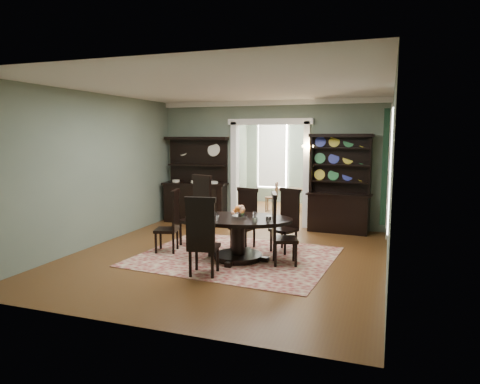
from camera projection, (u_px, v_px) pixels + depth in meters
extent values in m
cube|color=#573416|center=(226.00, 257.00, 7.72)|extent=(5.50, 6.00, 0.01)
cube|color=white|center=(225.00, 87.00, 7.33)|extent=(5.50, 6.00, 0.01)
cube|color=slate|center=(95.00, 170.00, 8.42)|extent=(0.01, 6.00, 3.00)
cube|color=slate|center=(391.00, 179.00, 6.63)|extent=(0.01, 6.00, 3.00)
cube|color=slate|center=(127.00, 197.00, 4.71)|extent=(5.50, 0.01, 3.00)
cube|color=slate|center=(201.00, 162.00, 10.93)|extent=(1.85, 0.01, 3.00)
cube|color=slate|center=(347.00, 165.00, 9.74)|extent=(1.85, 0.01, 3.00)
cube|color=slate|center=(270.00, 111.00, 10.17)|extent=(1.80, 0.01, 0.50)
cube|color=white|center=(270.00, 103.00, 10.10)|extent=(5.50, 0.10, 0.12)
cube|color=#573416|center=(286.00, 213.00, 12.17)|extent=(3.50, 3.50, 0.01)
cube|color=white|center=(287.00, 105.00, 11.77)|extent=(3.50, 3.50, 0.01)
cube|color=slate|center=(228.00, 159.00, 12.54)|extent=(0.01, 3.50, 3.00)
cube|color=slate|center=(350.00, 161.00, 11.40)|extent=(0.01, 3.50, 3.00)
cube|color=slate|center=(299.00, 157.00, 13.61)|extent=(3.50, 0.01, 3.00)
cube|color=white|center=(273.00, 155.00, 13.83)|extent=(1.05, 0.06, 2.20)
cube|color=white|center=(325.00, 156.00, 13.28)|extent=(1.05, 0.06, 2.20)
cube|color=white|center=(235.00, 173.00, 10.66)|extent=(0.14, 0.25, 2.50)
cube|color=white|center=(307.00, 175.00, 10.07)|extent=(0.14, 0.25, 2.50)
cube|color=white|center=(270.00, 122.00, 10.20)|extent=(2.08, 0.25, 0.14)
cube|color=white|center=(390.00, 170.00, 7.18)|extent=(0.02, 1.10, 2.00)
cube|color=white|center=(389.00, 170.00, 7.18)|extent=(0.01, 1.22, 2.12)
cube|color=black|center=(385.00, 167.00, 7.85)|extent=(0.10, 0.35, 2.10)
cube|color=gold|center=(309.00, 150.00, 9.90)|extent=(0.08, 0.05, 0.18)
sphere|color=#FFD88C|center=(303.00, 146.00, 9.78)|extent=(0.07, 0.07, 0.07)
sphere|color=#FFD88C|center=(312.00, 146.00, 9.72)|extent=(0.07, 0.07, 0.07)
cube|color=maroon|center=(236.00, 257.00, 7.70)|extent=(3.57, 3.04, 0.01)
ellipsoid|color=black|center=(238.00, 219.00, 7.45)|extent=(2.05, 1.45, 0.05)
cylinder|color=black|center=(238.00, 221.00, 7.46)|extent=(1.98, 1.98, 0.03)
cylinder|color=black|center=(238.00, 238.00, 7.50)|extent=(0.24, 0.24, 0.66)
cylinder|color=black|center=(238.00, 257.00, 7.54)|extent=(0.84, 0.84, 0.10)
cylinder|color=white|center=(239.00, 217.00, 7.41)|extent=(0.26, 0.26, 0.05)
cube|color=black|center=(194.00, 221.00, 8.43)|extent=(0.64, 0.63, 0.06)
cube|color=black|center=(202.00, 199.00, 8.53)|extent=(0.47, 0.25, 0.84)
cube|color=black|center=(202.00, 177.00, 8.47)|extent=(0.52, 0.29, 0.09)
cylinder|color=black|center=(181.00, 233.00, 8.46)|extent=(0.05, 0.05, 0.49)
cylinder|color=black|center=(193.00, 237.00, 8.19)|extent=(0.05, 0.05, 0.49)
cylinder|color=black|center=(195.00, 230.00, 8.73)|extent=(0.05, 0.05, 0.49)
cylinder|color=black|center=(208.00, 233.00, 8.47)|extent=(0.05, 0.05, 0.49)
cube|color=black|center=(243.00, 228.00, 8.23)|extent=(0.49, 0.47, 0.05)
cube|color=black|center=(248.00, 208.00, 8.33)|extent=(0.41, 0.13, 0.70)
cube|color=black|center=(248.00, 190.00, 8.28)|extent=(0.45, 0.16, 0.07)
cylinder|color=black|center=(231.00, 239.00, 8.20)|extent=(0.04, 0.04, 0.41)
cylinder|color=black|center=(246.00, 241.00, 8.03)|extent=(0.04, 0.04, 0.41)
cylinder|color=black|center=(240.00, 235.00, 8.47)|extent=(0.04, 0.04, 0.41)
cylinder|color=black|center=(254.00, 237.00, 8.31)|extent=(0.04, 0.04, 0.41)
cube|color=black|center=(284.00, 230.00, 7.99)|extent=(0.55, 0.54, 0.05)
cube|color=black|center=(290.00, 209.00, 8.07)|extent=(0.40, 0.22, 0.71)
cube|color=black|center=(290.00, 190.00, 8.02)|extent=(0.44, 0.25, 0.07)
cylinder|color=black|center=(271.00, 241.00, 8.01)|extent=(0.05, 0.05, 0.42)
cylinder|color=black|center=(285.00, 244.00, 7.78)|extent=(0.05, 0.05, 0.42)
cylinder|color=black|center=(282.00, 238.00, 8.24)|extent=(0.05, 0.05, 0.42)
cylinder|color=black|center=(296.00, 241.00, 8.02)|extent=(0.05, 0.05, 0.42)
cube|color=black|center=(167.00, 230.00, 7.99)|extent=(0.49, 0.50, 0.05)
cube|color=black|center=(176.00, 211.00, 7.93)|extent=(0.15, 0.42, 0.71)
cube|color=black|center=(175.00, 192.00, 7.88)|extent=(0.17, 0.46, 0.07)
cylinder|color=black|center=(161.00, 239.00, 8.19)|extent=(0.05, 0.05, 0.42)
cylinder|color=black|center=(156.00, 243.00, 7.87)|extent=(0.05, 0.05, 0.42)
cylinder|color=black|center=(177.00, 239.00, 8.17)|extent=(0.05, 0.05, 0.42)
cylinder|color=black|center=(173.00, 243.00, 7.84)|extent=(0.05, 0.05, 0.42)
cube|color=black|center=(285.00, 240.00, 7.20)|extent=(0.53, 0.54, 0.06)
cube|color=black|center=(274.00, 218.00, 7.15)|extent=(0.18, 0.43, 0.73)
cube|color=black|center=(274.00, 195.00, 7.10)|extent=(0.21, 0.47, 0.08)
cylinder|color=black|center=(296.00, 255.00, 7.05)|extent=(0.05, 0.05, 0.43)
cylinder|color=black|center=(294.00, 249.00, 7.39)|extent=(0.05, 0.05, 0.43)
cylinder|color=black|center=(275.00, 255.00, 7.06)|extent=(0.05, 0.05, 0.43)
cylinder|color=black|center=(274.00, 249.00, 7.39)|extent=(0.05, 0.05, 0.43)
cube|color=black|center=(204.00, 247.00, 6.66)|extent=(0.51, 0.49, 0.06)
cube|color=black|center=(200.00, 225.00, 6.42)|extent=(0.45, 0.12, 0.76)
cube|color=black|center=(200.00, 200.00, 6.37)|extent=(0.49, 0.14, 0.08)
cylinder|color=black|center=(218.00, 258.00, 6.83)|extent=(0.05, 0.05, 0.45)
cylinder|color=black|center=(196.00, 257.00, 6.89)|extent=(0.05, 0.05, 0.45)
cylinder|color=black|center=(212.00, 265.00, 6.49)|extent=(0.05, 0.05, 0.45)
cylinder|color=black|center=(190.00, 264.00, 6.55)|extent=(0.05, 0.05, 0.45)
cube|color=black|center=(196.00, 203.00, 10.80)|extent=(1.57, 0.64, 0.96)
cube|color=black|center=(195.00, 184.00, 10.73)|extent=(1.66, 0.70, 0.05)
cube|color=black|center=(199.00, 160.00, 10.86)|extent=(1.53, 0.19, 1.13)
cube|color=black|center=(197.00, 165.00, 10.78)|extent=(1.50, 0.38, 0.04)
cube|color=black|center=(196.00, 138.00, 10.68)|extent=(1.65, 0.46, 0.08)
cube|color=black|center=(339.00, 213.00, 9.66)|extent=(1.35, 0.56, 0.85)
cube|color=black|center=(339.00, 194.00, 9.60)|extent=(1.45, 0.61, 0.04)
cube|color=black|center=(341.00, 165.00, 9.69)|extent=(1.32, 0.14, 1.29)
cube|color=black|center=(312.00, 164.00, 9.81)|extent=(0.06, 0.25, 1.32)
cube|color=black|center=(370.00, 166.00, 9.39)|extent=(0.06, 0.25, 1.32)
cube|color=black|center=(341.00, 135.00, 9.50)|extent=(1.43, 0.40, 0.08)
cube|color=black|center=(340.00, 182.00, 9.65)|extent=(1.34, 0.33, 0.03)
cube|color=black|center=(340.00, 165.00, 9.60)|extent=(1.34, 0.33, 0.03)
cube|color=black|center=(341.00, 148.00, 9.55)|extent=(1.34, 0.33, 0.03)
cylinder|color=#533217|center=(291.00, 189.00, 12.27)|extent=(0.71, 0.71, 0.04)
cylinder|color=#533217|center=(291.00, 200.00, 12.31)|extent=(0.09, 0.09, 0.62)
cylinder|color=#533217|center=(290.00, 210.00, 12.35)|extent=(0.39, 0.39, 0.05)
cylinder|color=#533217|center=(271.00, 197.00, 12.32)|extent=(0.36, 0.36, 0.04)
cube|color=#533217|center=(277.00, 190.00, 12.24)|extent=(0.04, 0.32, 0.44)
cylinder|color=#533217|center=(268.00, 203.00, 12.49)|extent=(0.03, 0.03, 0.40)
cylinder|color=#533217|center=(266.00, 205.00, 12.26)|extent=(0.03, 0.03, 0.40)
cylinder|color=#533217|center=(276.00, 204.00, 12.43)|extent=(0.03, 0.03, 0.40)
cylinder|color=#533217|center=(274.00, 205.00, 12.19)|extent=(0.03, 0.03, 0.40)
cylinder|color=#533217|center=(313.00, 198.00, 11.99)|extent=(0.39, 0.39, 0.04)
cube|color=#533217|center=(307.00, 189.00, 12.06)|extent=(0.11, 0.35, 0.49)
cylinder|color=#533217|center=(315.00, 207.00, 11.84)|extent=(0.04, 0.04, 0.44)
cylinder|color=#533217|center=(319.00, 205.00, 12.06)|extent=(0.04, 0.04, 0.44)
cylinder|color=#533217|center=(306.00, 206.00, 11.98)|extent=(0.04, 0.04, 0.44)
cylinder|color=#533217|center=(310.00, 204.00, 12.21)|extent=(0.04, 0.04, 0.44)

